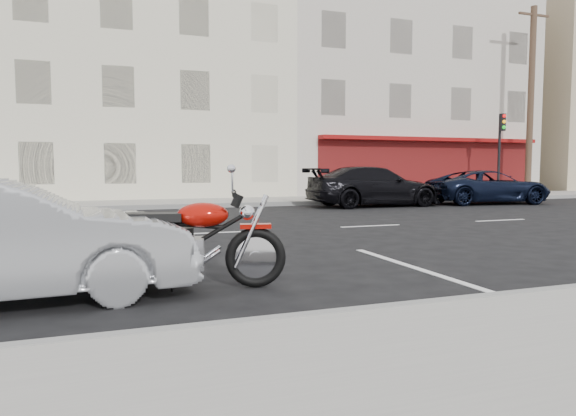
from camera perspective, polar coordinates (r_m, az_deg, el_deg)
name	(u,v)px	position (r m, az deg, el deg)	size (l,w,h in m)	color
ground	(295,229)	(11.95, 0.73, -2.39)	(120.00, 120.00, 0.00)	black
sidewalk_far	(79,206)	(19.87, -22.21, 0.25)	(80.00, 3.40, 0.15)	gray
curb_far	(77,209)	(18.17, -22.42, -0.11)	(80.00, 0.12, 0.16)	gray
bldg_cream	(145,83)	(27.83, -15.58, 13.27)	(12.00, 12.00, 11.50)	beige
bldg_corner	(371,86)	(31.70, 9.23, 13.20)	(14.00, 12.00, 12.50)	beige
bldg_far_east	(562,109)	(40.97, 28.15, 9.68)	(12.00, 12.00, 11.00)	tan
utility_pole	(531,99)	(28.04, 25.37, 10.85)	(1.80, 0.30, 9.00)	#422D1E
traffic_light	(500,144)	(26.30, 22.53, 6.62)	(0.26, 0.30, 3.80)	black
fire_hydrant	(471,187)	(25.44, 19.64, 2.21)	(0.20, 0.20, 0.72)	beige
motorcycle	(258,244)	(6.15, -3.35, -4.02)	(2.27, 0.89, 1.15)	black
suv_far	(488,187)	(21.85, 21.37, 2.18)	(2.20, 4.78, 1.33)	black
car_far	(374,186)	(19.26, 9.51, 2.37)	(2.06, 5.08, 1.47)	black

